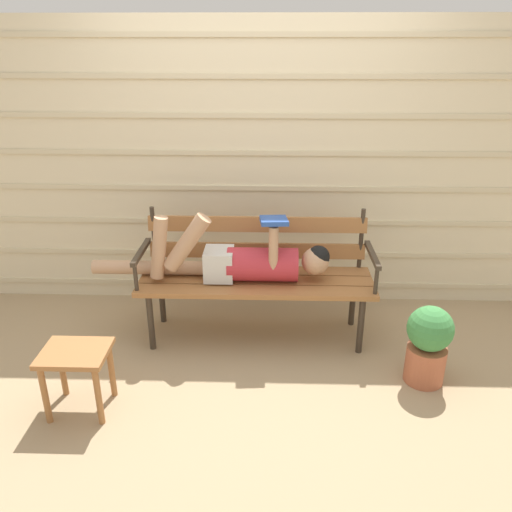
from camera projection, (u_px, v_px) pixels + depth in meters
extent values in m
plane|color=tan|center=(256.00, 342.00, 3.67)|extent=(12.00, 12.00, 0.00)
cube|color=beige|center=(259.00, 170.00, 3.90)|extent=(5.12, 0.06, 2.18)
cube|color=beige|center=(258.00, 283.00, 4.24)|extent=(5.12, 0.02, 0.04)
cube|color=beige|center=(258.00, 253.00, 4.13)|extent=(5.12, 0.02, 0.04)
cube|color=beige|center=(258.00, 221.00, 4.03)|extent=(5.12, 0.02, 0.04)
cube|color=beige|center=(258.00, 188.00, 3.92)|extent=(5.12, 0.02, 0.04)
cube|color=beige|center=(258.00, 153.00, 3.81)|extent=(5.12, 0.02, 0.04)
cube|color=beige|center=(259.00, 116.00, 3.71)|extent=(5.12, 0.02, 0.04)
cube|color=beige|center=(259.00, 76.00, 3.60)|extent=(5.12, 0.02, 0.04)
cube|color=beige|center=(259.00, 34.00, 3.49)|extent=(5.12, 0.02, 0.04)
cube|color=#9E6638|center=(255.00, 292.00, 3.42)|extent=(1.64, 0.15, 0.04)
cube|color=#9E6638|center=(256.00, 282.00, 3.57)|extent=(1.64, 0.15, 0.04)
cube|color=#9E6638|center=(257.00, 272.00, 3.72)|extent=(1.64, 0.15, 0.04)
cube|color=#9E6638|center=(257.00, 250.00, 3.73)|extent=(1.58, 0.05, 0.11)
cube|color=#9E6638|center=(257.00, 224.00, 3.65)|extent=(1.58, 0.05, 0.11)
cylinder|color=#382D23|center=(154.00, 236.00, 3.72)|extent=(0.03, 0.03, 0.45)
cylinder|color=#382D23|center=(361.00, 239.00, 3.67)|extent=(0.03, 0.03, 0.45)
cylinder|color=#382D23|center=(151.00, 322.00, 3.51)|extent=(0.04, 0.04, 0.42)
cylinder|color=#382D23|center=(361.00, 326.00, 3.47)|extent=(0.04, 0.04, 0.42)
cylinder|color=#382D23|center=(162.00, 297.00, 3.85)|extent=(0.04, 0.04, 0.42)
cylinder|color=#382D23|center=(353.00, 300.00, 3.81)|extent=(0.04, 0.04, 0.42)
cube|color=#382D23|center=(141.00, 252.00, 3.51)|extent=(0.04, 0.46, 0.03)
cylinder|color=#382D23|center=(136.00, 277.00, 3.37)|extent=(0.03, 0.03, 0.20)
cube|color=#382D23|center=(373.00, 255.00, 3.46)|extent=(0.04, 0.46, 0.03)
cylinder|color=#382D23|center=(376.00, 280.00, 3.33)|extent=(0.03, 0.03, 0.20)
cylinder|color=#B72D38|center=(263.00, 264.00, 3.52)|extent=(0.49, 0.23, 0.23)
cube|color=silver|center=(219.00, 264.00, 3.52)|extent=(0.20, 0.22, 0.21)
sphere|color=tan|center=(315.00, 261.00, 3.49)|extent=(0.19, 0.19, 0.19)
sphere|color=black|center=(318.00, 257.00, 3.48)|extent=(0.16, 0.16, 0.16)
cylinder|color=tan|center=(187.00, 243.00, 3.40)|extent=(0.34, 0.11, 0.42)
cylinder|color=tan|center=(159.00, 248.00, 3.43)|extent=(0.15, 0.09, 0.45)
cylinder|color=tan|center=(151.00, 268.00, 3.62)|extent=(0.83, 0.10, 0.10)
cylinder|color=tan|center=(273.00, 248.00, 3.38)|extent=(0.06, 0.06, 0.31)
cylinder|color=tan|center=(273.00, 240.00, 3.53)|extent=(0.06, 0.06, 0.31)
cube|color=#284C9E|center=(274.00, 221.00, 3.39)|extent=(0.20, 0.26, 0.06)
cube|color=#9E6638|center=(75.00, 353.00, 2.86)|extent=(0.38, 0.31, 0.03)
cylinder|color=#9E6638|center=(45.00, 395.00, 2.83)|extent=(0.04, 0.04, 0.37)
cylinder|color=#9E6638|center=(98.00, 396.00, 2.82)|extent=(0.04, 0.04, 0.37)
cylinder|color=#9E6638|center=(62.00, 369.00, 3.06)|extent=(0.04, 0.04, 0.37)
cylinder|color=#9E6638|center=(111.00, 370.00, 3.05)|extent=(0.04, 0.04, 0.37)
cylinder|color=#AD5B3D|center=(425.00, 364.00, 3.21)|extent=(0.25, 0.25, 0.24)
sphere|color=#3D8442|center=(430.00, 329.00, 3.11)|extent=(0.28, 0.28, 0.28)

